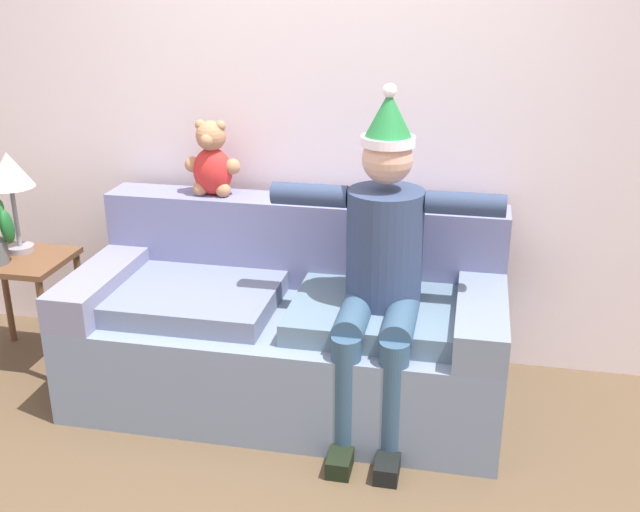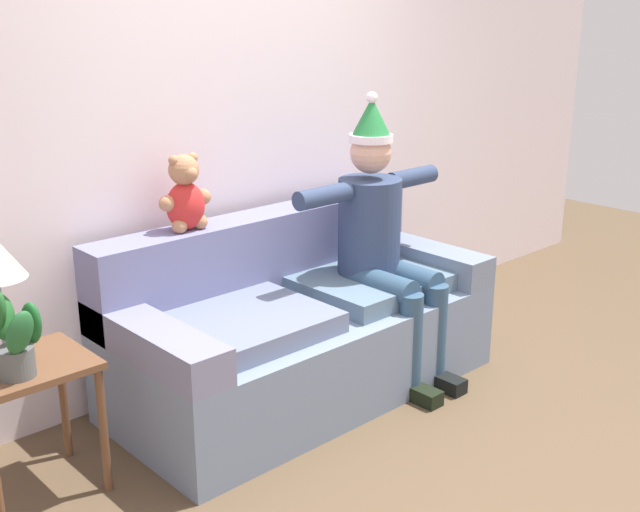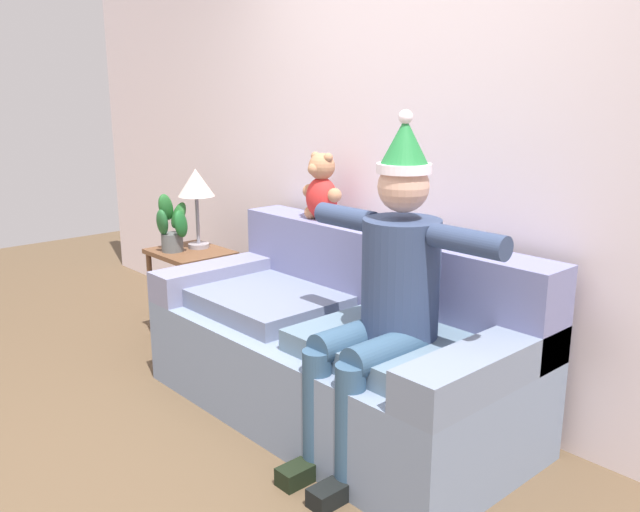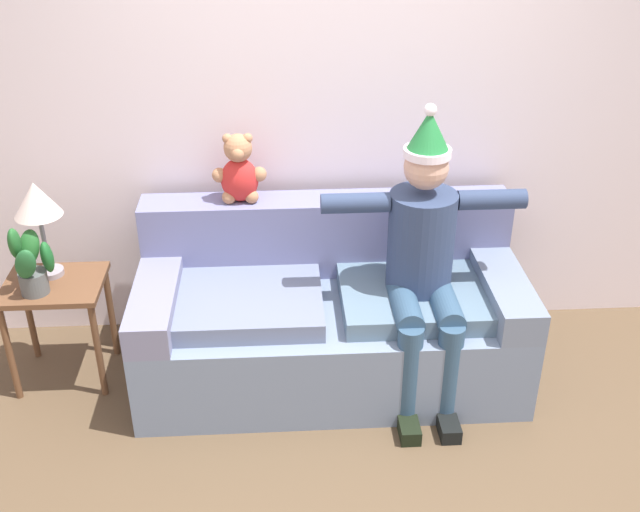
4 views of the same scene
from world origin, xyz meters
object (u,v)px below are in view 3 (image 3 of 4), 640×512
at_px(person_seated, 385,291).
at_px(table_lamp, 196,187).
at_px(couch, 340,347).
at_px(side_table, 191,266).
at_px(potted_plant, 172,226).
at_px(teddy_bear, 321,190).

height_order(person_seated, table_lamp, person_seated).
height_order(couch, person_seated, person_seated).
distance_m(side_table, potted_plant, 0.30).
relative_size(person_seated, potted_plant, 3.99).
xyz_separation_m(side_table, potted_plant, (-0.06, -0.09, 0.27)).
bearing_deg(potted_plant, teddy_bear, 19.47).
relative_size(side_table, potted_plant, 1.53).
bearing_deg(teddy_bear, side_table, -164.36).
xyz_separation_m(couch, table_lamp, (-1.48, 0.10, 0.65)).
distance_m(person_seated, side_table, 1.94).
distance_m(table_lamp, potted_plant, 0.30).
bearing_deg(couch, teddy_bear, 147.61).
relative_size(teddy_bear, potted_plant, 0.99).
distance_m(couch, side_table, 1.45).
distance_m(couch, teddy_bear, 0.91).
xyz_separation_m(table_lamp, potted_plant, (-0.03, -0.18, -0.24)).
xyz_separation_m(person_seated, table_lamp, (-1.93, 0.27, 0.22)).
bearing_deg(couch, person_seated, -20.50).
distance_m(teddy_bear, side_table, 1.18).
relative_size(teddy_bear, side_table, 0.64).
distance_m(couch, person_seated, 0.66).
bearing_deg(potted_plant, side_table, 58.72).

